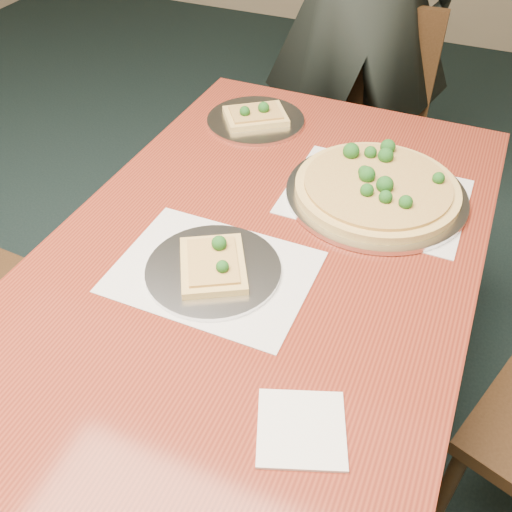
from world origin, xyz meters
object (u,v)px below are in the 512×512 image
at_px(dining_table, 256,286).
at_px(slice_plate_far, 256,118).
at_px(slice_plate_near, 213,267).
at_px(pizza_pan, 377,188).
at_px(chair_far, 364,123).

bearing_deg(dining_table, slice_plate_far, 113.46).
bearing_deg(slice_plate_near, pizza_pan, 58.51).
bearing_deg(chair_far, pizza_pan, -76.61).
distance_m(dining_table, pizza_pan, 0.38).
height_order(chair_far, slice_plate_far, chair_far).
relative_size(dining_table, chair_far, 1.65).
xyz_separation_m(dining_table, slice_plate_near, (-0.06, -0.08, 0.11)).
relative_size(chair_far, slice_plate_near, 3.25).
xyz_separation_m(pizza_pan, slice_plate_far, (-0.41, 0.22, -0.01)).
distance_m(pizza_pan, slice_plate_far, 0.46).
xyz_separation_m(dining_table, chair_far, (-0.03, 1.07, -0.14)).
distance_m(dining_table, slice_plate_far, 0.59).
height_order(chair_far, pizza_pan, chair_far).
height_order(slice_plate_near, slice_plate_far, slice_plate_near).
height_order(pizza_pan, slice_plate_near, pizza_pan).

